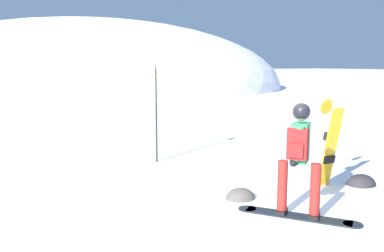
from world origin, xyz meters
The scene contains 7 objects.
ground_plane centered at (0.00, 0.00, 0.00)m, with size 300.00×300.00×0.00m, color white.
ridge_peak_main centered at (6.52, 34.81, 0.00)m, with size 36.80×33.12×12.78m.
snowboarder_main centered at (0.29, -0.38, 0.92)m, with size 1.22×1.52×1.71m.
spare_snowboard centered at (1.88, 0.55, 0.83)m, with size 0.28×0.34×1.63m.
piste_marker_near centered at (-0.11, 3.94, 1.27)m, with size 0.20×0.20×2.24m.
rock_dark centered at (0.06, 0.76, 0.00)m, with size 0.52×0.44×0.36m.
rock_mid centered at (2.55, 0.36, 0.00)m, with size 0.58×0.49×0.40m.
Camera 1 is at (-3.90, -4.90, 2.27)m, focal length 39.14 mm.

